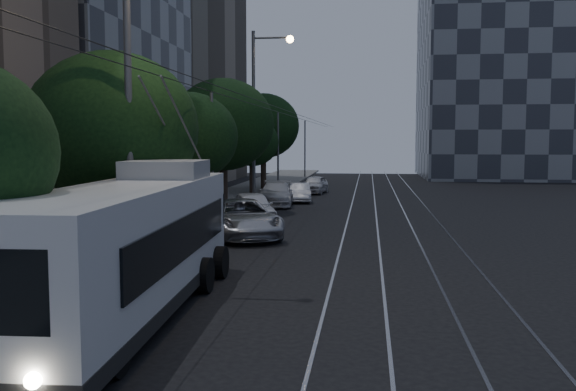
% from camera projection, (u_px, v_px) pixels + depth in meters
% --- Properties ---
extents(ground, '(120.00, 120.00, 0.00)m').
position_uv_depth(ground, '(318.00, 293.00, 16.87)').
color(ground, black).
rests_on(ground, ground).
extents(sidewalk, '(5.00, 90.00, 0.15)m').
position_uv_depth(sidewalk, '(217.00, 207.00, 37.56)').
color(sidewalk, slate).
rests_on(sidewalk, ground).
extents(tram_rails, '(4.52, 90.00, 0.02)m').
position_uv_depth(tram_rails, '(390.00, 211.00, 36.33)').
color(tram_rails, '#999AA2').
rests_on(tram_rails, ground).
extents(overhead_wires, '(2.23, 90.00, 6.00)m').
position_uv_depth(overhead_wires, '(259.00, 149.00, 36.95)').
color(overhead_wires, black).
rests_on(overhead_wires, ground).
extents(building_distant_right, '(22.00, 18.00, 24.00)m').
position_uv_depth(building_distant_right, '(528.00, 64.00, 67.95)').
color(building_distant_right, '#323640').
rests_on(building_distant_right, ground).
extents(trolleybus, '(2.99, 11.71, 5.63)m').
position_uv_depth(trolleybus, '(130.00, 246.00, 14.63)').
color(trolleybus, silver).
rests_on(trolleybus, ground).
extents(pickup_silver, '(4.56, 6.21, 1.57)m').
position_uv_depth(pickup_silver, '(242.00, 218.00, 26.50)').
color(pickup_silver, '#B6B8BF').
rests_on(pickup_silver, ground).
extents(car_white_a, '(3.25, 4.76, 1.50)m').
position_uv_depth(car_white_a, '(252.00, 207.00, 31.18)').
color(car_white_a, silver).
rests_on(car_white_a, ground).
extents(car_white_b, '(2.44, 5.13, 1.44)m').
position_uv_depth(car_white_b, '(276.00, 194.00, 39.06)').
color(car_white_b, '#B6B5BA').
rests_on(car_white_b, ground).
extents(car_white_c, '(1.84, 3.82, 1.21)m').
position_uv_depth(car_white_c, '(300.00, 193.00, 41.50)').
color(car_white_c, silver).
rests_on(car_white_c, ground).
extents(car_white_d, '(2.01, 4.08, 1.34)m').
position_uv_depth(car_white_d, '(315.00, 185.00, 48.01)').
color(car_white_d, silver).
rests_on(car_white_d, ground).
extents(tree_1, '(5.24, 5.24, 6.72)m').
position_uv_depth(tree_1, '(112.00, 129.00, 19.58)').
color(tree_1, black).
rests_on(tree_1, ground).
extents(tree_2, '(4.31, 4.31, 6.10)m').
position_uv_depth(tree_2, '(188.00, 137.00, 27.83)').
color(tree_2, black).
rests_on(tree_2, ground).
extents(tree_3, '(5.67, 5.67, 7.41)m').
position_uv_depth(tree_3, '(223.00, 125.00, 35.41)').
color(tree_3, black).
rests_on(tree_3, ground).
extents(tree_4, '(3.83, 3.83, 5.58)m').
position_uv_depth(tree_4, '(252.00, 142.00, 45.90)').
color(tree_4, black).
rests_on(tree_4, ground).
extents(tree_5, '(5.70, 5.70, 7.67)m').
position_uv_depth(tree_5, '(263.00, 126.00, 50.63)').
color(tree_5, black).
rests_on(tree_5, ground).
extents(streetlamp_near, '(2.65, 0.44, 11.08)m').
position_uv_depth(streetlamp_near, '(143.00, 43.00, 17.19)').
color(streetlamp_near, '#5D5D5F').
rests_on(streetlamp_near, ground).
extents(streetlamp_far, '(2.51, 0.44, 10.42)m').
position_uv_depth(streetlamp_far, '(261.00, 102.00, 38.10)').
color(streetlamp_far, '#5D5D5F').
rests_on(streetlamp_far, ground).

